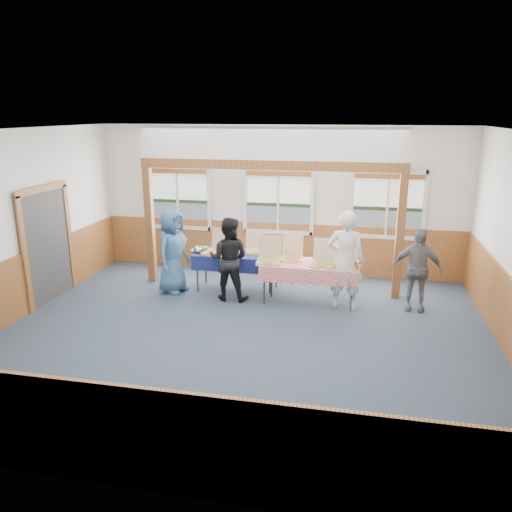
{
  "coord_description": "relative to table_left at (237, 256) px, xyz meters",
  "views": [
    {
      "loc": [
        1.69,
        -7.13,
        3.47
      ],
      "look_at": [
        0.01,
        1.0,
        1.05
      ],
      "focal_mm": 35.0,
      "sensor_mm": 36.0,
      "label": 1
    }
  ],
  "objects": [
    {
      "name": "table_left",
      "position": [
        0.0,
        0.0,
        0.0
      ],
      "size": [
        1.68,
        0.75,
        0.76
      ],
      "rotation": [
        0.0,
        0.0,
        -0.01
      ],
      "color": "#313131",
      "rests_on": "floor"
    },
    {
      "name": "cross_beam",
      "position": [
        0.6,
        0.18,
        1.79
      ],
      "size": [
        5.15,
        0.18,
        0.18
      ],
      "primitive_type": "cube",
      "color": "#563313",
      "rests_on": "post_left"
    },
    {
      "name": "window_right",
      "position": [
        2.9,
        1.34,
        0.98
      ],
      "size": [
        1.56,
        0.1,
        1.46
      ],
      "color": "silver",
      "rests_on": "wall_back"
    },
    {
      "name": "pizza_box_e",
      "position": [
        1.73,
        -0.46,
        0.13
      ],
      "size": [
        0.43,
        0.52,
        0.45
      ],
      "rotation": [
        0.0,
        0.0,
        -0.04
      ],
      "color": "beige",
      "rests_on": "table_right"
    },
    {
      "name": "drink_glass",
      "position": [
        2.33,
        -0.63,
        0.14
      ],
      "size": [
        0.07,
        0.07,
        0.15
      ],
      "primitive_type": "cylinder",
      "color": "#A7511B",
      "rests_on": "table_right"
    },
    {
      "name": "floor",
      "position": [
        0.6,
        -2.12,
        -0.7
      ],
      "size": [
        8.0,
        8.0,
        0.0
      ],
      "primitive_type": "plane",
      "color": "#2B3946",
      "rests_on": "ground"
    },
    {
      "name": "ceiling",
      "position": [
        0.6,
        -2.12,
        2.5
      ],
      "size": [
        8.0,
        8.0,
        0.0
      ],
      "primitive_type": "plane",
      "rotation": [
        3.14,
        0.0,
        0.0
      ],
      "color": "white",
      "rests_on": "wall_back"
    },
    {
      "name": "man_blue",
      "position": [
        -1.21,
        -0.37,
        0.14
      ],
      "size": [
        0.71,
        0.92,
        1.67
      ],
      "primitive_type": "imported",
      "rotation": [
        0.0,
        0.0,
        1.32
      ],
      "color": "#345D84",
      "rests_on": "floor"
    },
    {
      "name": "pizza_box_c",
      "position": [
        0.73,
        -0.48,
        0.13
      ],
      "size": [
        0.46,
        0.55,
        0.47
      ],
      "rotation": [
        0.0,
        0.0,
        0.06
      ],
      "color": "beige",
      "rests_on": "table_right"
    },
    {
      "name": "woman_white",
      "position": [
        2.14,
        -0.59,
        0.21
      ],
      "size": [
        0.71,
        0.52,
        1.82
      ],
      "primitive_type": "imported",
      "rotation": [
        0.0,
        0.0,
        3.01
      ],
      "color": "silver",
      "rests_on": "floor"
    },
    {
      "name": "pizza_box_a",
      "position": [
        -0.39,
        -0.11,
        0.13
      ],
      "size": [
        0.54,
        0.61,
        0.47
      ],
      "rotation": [
        0.0,
        0.0,
        -0.23
      ],
      "color": "beige",
      "rests_on": "table_left"
    },
    {
      "name": "person_grey",
      "position": [
        3.39,
        -0.38,
        0.06
      ],
      "size": [
        0.91,
        0.43,
        1.51
      ],
      "primitive_type": "imported",
      "rotation": [
        0.0,
        0.0,
        -0.07
      ],
      "color": "slate",
      "rests_on": "floor"
    },
    {
      "name": "pizza_box_b",
      "position": [
        0.34,
        0.16,
        0.13
      ],
      "size": [
        0.48,
        0.54,
        0.41
      ],
      "rotation": [
        0.0,
        0.0,
        0.26
      ],
      "color": "beige",
      "rests_on": "table_left"
    },
    {
      "name": "wall_left",
      "position": [
        -3.4,
        -2.12,
        0.9
      ],
      "size": [
        0.0,
        8.0,
        8.0
      ],
      "primitive_type": "plane",
      "rotation": [
        1.57,
        0.0,
        1.57
      ],
      "color": "silver",
      "rests_on": "floor"
    },
    {
      "name": "wainscot_back",
      "position": [
        0.6,
        1.36,
        -0.15
      ],
      "size": [
        7.98,
        0.05,
        1.1
      ],
      "primitive_type": "cube",
      "color": "brown",
      "rests_on": "floor"
    },
    {
      "name": "woman_black",
      "position": [
        -0.03,
        -0.55,
        0.1
      ],
      "size": [
        0.79,
        0.62,
        1.6
      ],
      "primitive_type": "imported",
      "rotation": [
        0.0,
        0.0,
        3.13
      ],
      "color": "black",
      "rests_on": "floor"
    },
    {
      "name": "table_right",
      "position": [
        1.48,
        -0.38,
        0.0
      ],
      "size": [
        1.92,
        1.28,
        0.76
      ],
      "rotation": [
        0.0,
        0.0,
        0.29
      ],
      "color": "#313131",
      "rests_on": "floor"
    },
    {
      "name": "window_left",
      "position": [
        -1.7,
        1.34,
        0.98
      ],
      "size": [
        1.56,
        0.1,
        1.46
      ],
      "color": "silver",
      "rests_on": "wall_back"
    },
    {
      "name": "wainscot_left",
      "position": [
        -3.37,
        -2.12,
        -0.15
      ],
      "size": [
        0.05,
        6.98,
        1.1
      ],
      "primitive_type": "cube",
      "color": "brown",
      "rests_on": "floor"
    },
    {
      "name": "cased_opening",
      "position": [
        -3.36,
        -1.22,
        0.35
      ],
      "size": [
        0.06,
        1.3,
        2.1
      ],
      "primitive_type": "cube",
      "color": "#313131",
      "rests_on": "wall_left"
    },
    {
      "name": "post_right",
      "position": [
        3.1,
        0.18,
        0.5
      ],
      "size": [
        0.15,
        0.15,
        2.4
      ],
      "primitive_type": "cube",
      "color": "#563313",
      "rests_on": "floor"
    },
    {
      "name": "pizza_box_d",
      "position": [
        1.13,
        -0.19,
        0.13
      ],
      "size": [
        0.43,
        0.52,
        0.43
      ],
      "rotation": [
        0.0,
        0.0,
        0.08
      ],
      "color": "beige",
      "rests_on": "table_right"
    },
    {
      "name": "post_left",
      "position": [
        -1.9,
        0.18,
        0.5
      ],
      "size": [
        0.15,
        0.15,
        2.4
      ],
      "primitive_type": "cube",
      "color": "#563313",
      "rests_on": "floor"
    },
    {
      "name": "window_mid",
      "position": [
        0.6,
        1.34,
        0.98
      ],
      "size": [
        1.56,
        0.1,
        1.46
      ],
      "color": "silver",
      "rests_on": "wall_back"
    },
    {
      "name": "wainscot_front",
      "position": [
        0.6,
        -5.59,
        -0.15
      ],
      "size": [
        7.98,
        0.05,
        1.1
      ],
      "primitive_type": "cube",
      "color": "brown",
      "rests_on": "floor"
    },
    {
      "name": "veggie_tray",
      "position": [
        -0.75,
        0.0,
        0.09
      ],
      "size": [
        0.4,
        0.4,
        0.09
      ],
      "color": "black",
      "rests_on": "table_left"
    },
    {
      "name": "pizza_box_f",
      "position": [
        2.13,
        -0.24,
        0.13
      ],
      "size": [
        0.44,
        0.52,
        0.45
      ],
      "rotation": [
        0.0,
        0.0,
        -0.04
      ],
      "color": "beige",
      "rests_on": "table_right"
    },
    {
      "name": "wall_back",
      "position": [
        0.6,
        1.38,
        0.9
      ],
      "size": [
        8.0,
        0.0,
        8.0
      ],
      "primitive_type": "plane",
      "rotation": [
        1.57,
        0.0,
        0.0
      ],
      "color": "silver",
      "rests_on": "floor"
    },
    {
      "name": "wall_front",
      "position": [
        0.6,
        -5.62,
        0.9
      ],
      "size": [
        8.0,
        0.0,
        8.0
      ],
      "primitive_type": "plane",
      "rotation": [
        -1.57,
        0.0,
        0.0
      ],
      "color": "silver",
      "rests_on": "floor"
    }
  ]
}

